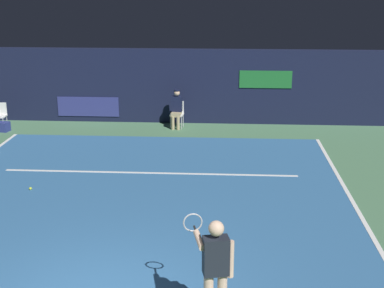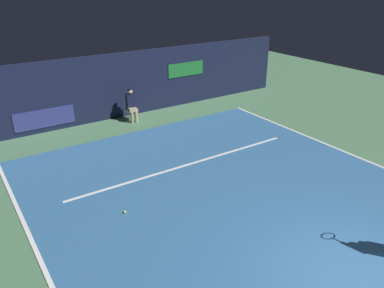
{
  "view_description": "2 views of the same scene",
  "coord_description": "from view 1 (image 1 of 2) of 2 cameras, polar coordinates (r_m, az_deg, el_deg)",
  "views": [
    {
      "loc": [
        1.92,
        -7.16,
        4.89
      ],
      "look_at": [
        1.13,
        5.82,
        0.91
      ],
      "focal_mm": 50.35,
      "sensor_mm": 36.0,
      "label": 1
    },
    {
      "loc": [
        -5.76,
        -2.85,
        5.43
      ],
      "look_at": [
        -0.04,
        5.74,
        0.86
      ],
      "focal_mm": 35.79,
      "sensor_mm": 36.0,
      "label": 2
    }
  ],
  "objects": [
    {
      "name": "back_wall",
      "position": [
        19.07,
        -2.38,
        6.15
      ],
      "size": [
        16.68,
        0.33,
        2.6
      ],
      "color": "#141933",
      "rests_on": "ground"
    },
    {
      "name": "court_surface",
      "position": [
        12.55,
        -5.63,
        -5.98
      ],
      "size": [
        9.92,
        10.48,
        0.01
      ],
      "primitive_type": "cube",
      "color": "#336699",
      "rests_on": "ground"
    },
    {
      "name": "courtside_chair_near",
      "position": [
        19.48,
        -19.7,
        3.0
      ],
      "size": [
        0.45,
        0.43,
        0.88
      ],
      "color": "white",
      "rests_on": "ground"
    },
    {
      "name": "line_judge_on_chair",
      "position": [
        18.38,
        -1.63,
        3.79
      ],
      "size": [
        0.48,
        0.56,
        1.32
      ],
      "color": "white",
      "rests_on": "ground"
    },
    {
      "name": "line_sideline_left",
      "position": [
        12.75,
        16.87,
        -6.24
      ],
      "size": [
        0.1,
        10.48,
        0.01
      ],
      "primitive_type": "cube",
      "color": "white",
      "rests_on": "court_surface"
    },
    {
      "name": "line_service",
      "position": [
        14.23,
        -4.49,
        -3.07
      ],
      "size": [
        7.74,
        0.1,
        0.01
      ],
      "primitive_type": "cube",
      "color": "white",
      "rests_on": "court_surface"
    },
    {
      "name": "tennis_player",
      "position": [
        7.8,
        2.46,
        -13.01
      ],
      "size": [
        0.77,
        0.93,
        1.73
      ],
      "color": "beige",
      "rests_on": "ground"
    },
    {
      "name": "ground_plane",
      "position": [
        12.55,
        -5.63,
        -6.01
      ],
      "size": [
        31.93,
        31.93,
        0.0
      ],
      "primitive_type": "plane",
      "color": "#4C7A56"
    },
    {
      "name": "tennis_ball",
      "position": [
        13.65,
        -16.74,
        -4.54
      ],
      "size": [
        0.07,
        0.07,
        0.07
      ],
      "primitive_type": "sphere",
      "color": "#CCE033",
      "rests_on": "court_surface"
    }
  ]
}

